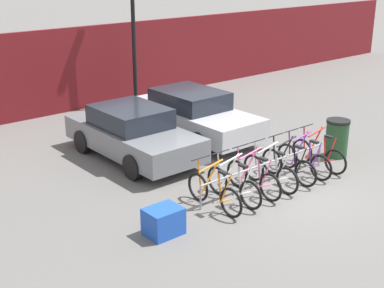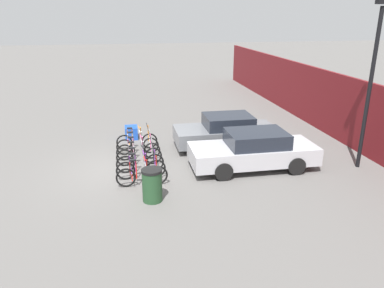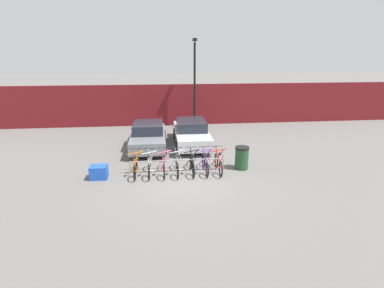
# 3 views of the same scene
# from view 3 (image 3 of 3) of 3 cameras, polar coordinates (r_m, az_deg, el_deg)

# --- Properties ---
(ground_plane) EXTENTS (120.00, 120.00, 0.00)m
(ground_plane) POSITION_cam_3_polar(r_m,az_deg,el_deg) (12.68, -1.46, -6.46)
(ground_plane) COLOR #605E5B
(hoarding_wall) EXTENTS (36.00, 0.16, 2.88)m
(hoarding_wall) POSITION_cam_3_polar(r_m,az_deg,el_deg) (21.40, -3.54, 7.45)
(hoarding_wall) COLOR maroon
(hoarding_wall) RESTS_ON ground
(bike_rack) EXTENTS (4.14, 0.04, 0.57)m
(bike_rack) POSITION_cam_3_polar(r_m,az_deg,el_deg) (13.10, -2.81, -3.34)
(bike_rack) COLOR gray
(bike_rack) RESTS_ON ground
(bicycle_orange) EXTENTS (0.68, 1.71, 1.05)m
(bicycle_orange) POSITION_cam_3_polar(r_m,az_deg,el_deg) (13.04, -10.70, -4.28)
(bicycle_orange) COLOR black
(bicycle_orange) RESTS_ON ground
(bicycle_white) EXTENTS (0.68, 1.71, 1.05)m
(bicycle_white) POSITION_cam_3_polar(r_m,az_deg,el_deg) (13.00, -8.13, -4.21)
(bicycle_white) COLOR black
(bicycle_white) RESTS_ON ground
(bicycle_pink) EXTENTS (0.68, 1.71, 1.05)m
(bicycle_pink) POSITION_cam_3_polar(r_m,az_deg,el_deg) (12.99, -5.37, -4.13)
(bicycle_pink) COLOR black
(bicycle_pink) RESTS_ON ground
(bicycle_silver) EXTENTS (0.68, 1.71, 1.05)m
(bicycle_silver) POSITION_cam_3_polar(r_m,az_deg,el_deg) (13.01, -2.86, -4.05)
(bicycle_silver) COLOR black
(bicycle_silver) RESTS_ON ground
(bicycle_black) EXTENTS (0.68, 1.71, 1.05)m
(bicycle_black) POSITION_cam_3_polar(r_m,az_deg,el_deg) (13.05, 0.03, -3.94)
(bicycle_black) COLOR black
(bicycle_black) RESTS_ON ground
(bicycle_purple) EXTENTS (0.68, 1.71, 1.05)m
(bicycle_purple) POSITION_cam_3_polar(r_m,az_deg,el_deg) (13.12, 2.54, -3.84)
(bicycle_purple) COLOR black
(bicycle_purple) RESTS_ON ground
(bicycle_red) EXTENTS (0.68, 1.71, 1.05)m
(bicycle_red) POSITION_cam_3_polar(r_m,az_deg,el_deg) (13.22, 5.06, -3.74)
(bicycle_red) COLOR black
(bicycle_red) RESTS_ON ground
(car_grey) EXTENTS (1.91, 4.25, 1.40)m
(car_grey) POSITION_cam_3_polar(r_m,az_deg,el_deg) (16.43, -8.31, 1.55)
(car_grey) COLOR slate
(car_grey) RESTS_ON ground
(car_silver) EXTENTS (1.91, 4.57, 1.40)m
(car_silver) POSITION_cam_3_polar(r_m,az_deg,el_deg) (16.87, -0.13, 2.16)
(car_silver) COLOR #B7B7BC
(car_silver) RESTS_ON ground
(lamp_post) EXTENTS (0.24, 0.44, 5.88)m
(lamp_post) POSITION_cam_3_polar(r_m,az_deg,el_deg) (20.28, 0.50, 12.20)
(lamp_post) COLOR black
(lamp_post) RESTS_ON ground
(trash_bin) EXTENTS (0.63, 0.63, 1.03)m
(trash_bin) POSITION_cam_3_polar(r_m,az_deg,el_deg) (13.63, 9.45, -2.61)
(trash_bin) COLOR #234728
(trash_bin) RESTS_ON ground
(cargo_crate) EXTENTS (0.70, 0.56, 0.55)m
(cargo_crate) POSITION_cam_3_polar(r_m,az_deg,el_deg) (13.12, -17.32, -5.14)
(cargo_crate) COLOR blue
(cargo_crate) RESTS_ON ground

